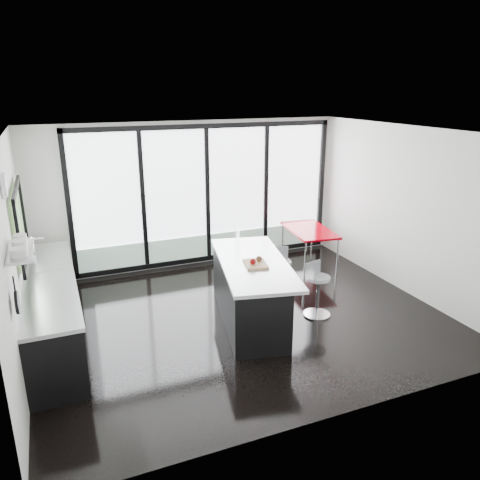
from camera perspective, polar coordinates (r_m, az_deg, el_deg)
name	(u,v)px	position (r m, az deg, el deg)	size (l,w,h in m)	color
floor	(241,317)	(7.33, 0.17, -9.35)	(6.00, 5.00, 0.00)	black
ceiling	(242,132)	(6.52, 0.20, 13.01)	(6.00, 5.00, 0.00)	white
wall_back	(206,201)	(9.15, -4.19, 4.78)	(6.00, 0.09, 2.80)	silver
wall_front	(339,299)	(4.74, 11.96, -7.10)	(6.00, 0.00, 2.80)	silver
wall_left	(16,239)	(6.55, -25.62, 0.14)	(0.26, 5.00, 2.80)	silver
wall_right	(406,211)	(8.38, 19.53, 3.40)	(0.00, 5.00, 2.80)	silver
counter_cabinets	(52,309)	(7.04, -21.90, -7.79)	(0.69, 3.24, 1.36)	black
island	(248,290)	(7.07, 1.01, -6.13)	(1.43, 2.45, 1.22)	black
bar_stool_near	(318,296)	(7.33, 9.46, -6.75)	(0.41, 0.41, 0.66)	silver
bar_stool_far	(280,279)	(7.88, 4.94, -4.75)	(0.41, 0.41, 0.65)	silver
red_table	(309,246)	(9.43, 8.37, -0.76)	(0.76, 1.33, 0.71)	#A9000D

